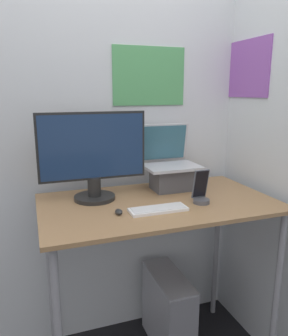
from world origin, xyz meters
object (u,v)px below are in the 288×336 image
object	(u,v)px
monitor	(93,159)
computer_tower	(168,311)
cell_phone	(201,193)
mouse	(119,212)
keyboard	(158,209)
laptop	(170,172)

from	to	relation	value
monitor	computer_tower	xyz separation A→B (m)	(0.42, -0.03, -0.96)
cell_phone	computer_tower	size ratio (longest dim) A/B	0.36
monitor	mouse	size ratio (longest dim) A/B	10.35
monitor	mouse	distance (m)	0.33
keyboard	mouse	world-z (taller)	mouse
laptop	keyboard	world-z (taller)	laptop
monitor	cell_phone	bearing A→B (deg)	-25.27
mouse	computer_tower	size ratio (longest dim) A/B	0.11
laptop	keyboard	bearing A→B (deg)	-122.45
laptop	computer_tower	xyz separation A→B (m)	(-0.03, -0.07, -0.85)
monitor	cell_phone	world-z (taller)	monitor
cell_phone	computer_tower	distance (m)	0.83
monitor	keyboard	bearing A→B (deg)	-47.29
keyboard	mouse	xyz separation A→B (m)	(-0.19, 0.02, 0.00)
laptop	monitor	xyz separation A→B (m)	(-0.45, -0.04, 0.11)
mouse	keyboard	bearing A→B (deg)	-5.93
laptop	computer_tower	bearing A→B (deg)	-113.18
laptop	cell_phone	xyz separation A→B (m)	(0.05, -0.28, -0.05)
monitor	computer_tower	distance (m)	1.05
laptop	mouse	xyz separation A→B (m)	(-0.38, -0.29, -0.09)
cell_phone	mouse	bearing A→B (deg)	-177.70
cell_phone	computer_tower	xyz separation A→B (m)	(-0.08, 0.20, -0.80)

